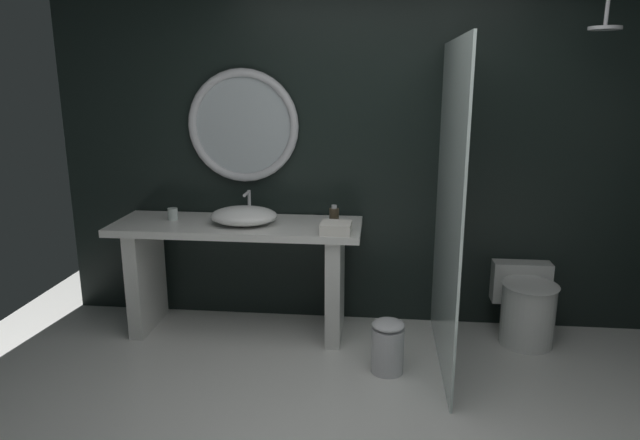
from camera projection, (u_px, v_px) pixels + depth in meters
back_wall_panel at (378, 152)px, 4.18m from camera, size 4.80×0.10×2.60m
vanity_counter at (238, 259)px, 4.10m from camera, size 1.77×0.60×0.83m
vessel_sink at (244, 216)px, 3.99m from camera, size 0.47×0.39×0.21m
tumbler_cup at (173, 214)px, 4.12m from camera, size 0.07×0.07×0.09m
soap_dispenser at (334, 217)px, 3.93m from camera, size 0.07×0.07×0.15m
round_wall_mirror at (243, 126)px, 4.15m from camera, size 0.82×0.06×0.82m
shower_glass_panel at (448, 210)px, 3.54m from camera, size 0.02×1.27×2.06m
rain_shower_head at (606, 21)px, 3.40m from camera, size 0.19×0.19×0.39m
toilet at (526, 304)px, 4.03m from camera, size 0.42×0.57×0.52m
waste_bin at (388, 346)px, 3.60m from camera, size 0.21×0.21×0.35m
folded_hand_towel at (336, 228)px, 3.76m from camera, size 0.21×0.20×0.07m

